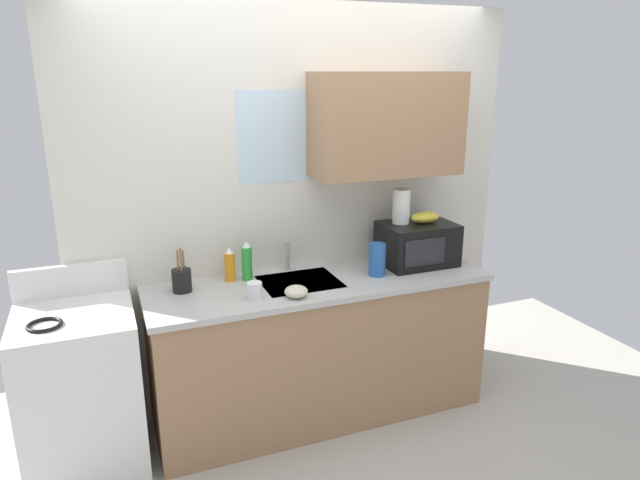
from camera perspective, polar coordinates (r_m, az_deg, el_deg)
kitchen_wall_assembly at (r=3.59m, az=-0.31°, el=4.76°), size 2.83×0.42×2.50m
counter_unit at (r=3.59m, az=-0.04°, el=-10.62°), size 2.06×0.63×0.90m
sink_faucet at (r=3.56m, az=-3.26°, el=-1.57°), size 0.03×0.03×0.19m
stove_range at (r=3.40m, az=-22.76°, el=-13.74°), size 0.60×0.60×1.08m
microwave at (r=3.71m, az=9.73°, el=-0.37°), size 0.46×0.35×0.27m
banana_bunch at (r=3.69m, az=10.51°, el=2.25°), size 0.20×0.11×0.07m
paper_towel_roll at (r=3.64m, az=8.15°, el=3.37°), size 0.11×0.11×0.22m
dish_soap_bottle_green at (r=3.41m, az=-7.34°, el=-2.18°), size 0.06×0.06×0.24m
dish_soap_bottle_orange at (r=3.42m, az=-9.04°, el=-2.51°), size 0.06×0.06×0.21m
cereal_canister at (r=3.48m, az=5.75°, el=-1.96°), size 0.10×0.10×0.20m
mug_white at (r=3.14m, az=-6.58°, el=-5.07°), size 0.08×0.08×0.09m
utensil_crock at (r=3.31m, az=-13.70°, el=-3.90°), size 0.11×0.11×0.27m
small_bowl at (r=3.16m, az=-2.41°, el=-5.18°), size 0.13×0.13×0.06m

